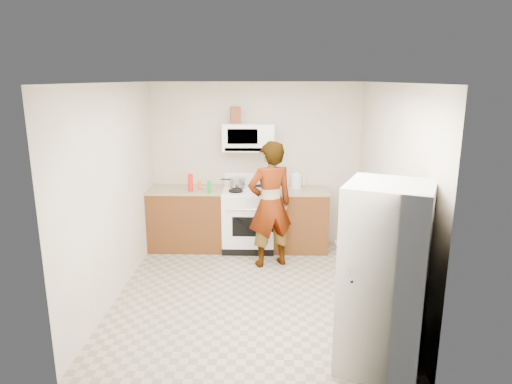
{
  "coord_description": "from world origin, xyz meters",
  "views": [
    {
      "loc": [
        0.2,
        -5.14,
        2.55
      ],
      "look_at": [
        0.04,
        0.55,
        1.12
      ],
      "focal_mm": 32.0,
      "sensor_mm": 36.0,
      "label": 1
    }
  ],
  "objects_px": {
    "person": "(270,205)",
    "saucepan": "(238,182)",
    "microwave": "(249,137)",
    "kettle": "(296,181)",
    "gas_range": "(249,218)",
    "fridge": "(384,278)"
  },
  "relations": [
    {
      "from": "person",
      "to": "saucepan",
      "type": "bearing_deg",
      "value": -77.99
    },
    {
      "from": "microwave",
      "to": "fridge",
      "type": "bearing_deg",
      "value": -66.57
    },
    {
      "from": "person",
      "to": "kettle",
      "type": "xyz_separation_m",
      "value": [
        0.4,
        0.76,
        0.16
      ]
    },
    {
      "from": "kettle",
      "to": "saucepan",
      "type": "relative_size",
      "value": 0.86
    },
    {
      "from": "kettle",
      "to": "saucepan",
      "type": "xyz_separation_m",
      "value": [
        -0.89,
        -0.02,
        -0.02
      ]
    },
    {
      "from": "gas_range",
      "to": "microwave",
      "type": "xyz_separation_m",
      "value": [
        0.0,
        0.13,
        1.21
      ]
    },
    {
      "from": "gas_range",
      "to": "fridge",
      "type": "bearing_deg",
      "value": -65.65
    },
    {
      "from": "gas_range",
      "to": "fridge",
      "type": "distance_m",
      "value": 3.22
    },
    {
      "from": "fridge",
      "to": "saucepan",
      "type": "xyz_separation_m",
      "value": [
        -1.49,
        3.01,
        0.17
      ]
    },
    {
      "from": "gas_range",
      "to": "person",
      "type": "relative_size",
      "value": 0.65
    },
    {
      "from": "microwave",
      "to": "saucepan",
      "type": "bearing_deg",
      "value": -170.86
    },
    {
      "from": "microwave",
      "to": "saucepan",
      "type": "height_order",
      "value": "microwave"
    },
    {
      "from": "gas_range",
      "to": "person",
      "type": "xyz_separation_m",
      "value": [
        0.32,
        -0.64,
        0.39
      ]
    },
    {
      "from": "gas_range",
      "to": "fridge",
      "type": "xyz_separation_m",
      "value": [
        1.32,
        -2.91,
        0.36
      ]
    },
    {
      "from": "fridge",
      "to": "gas_range",
      "type": "bearing_deg",
      "value": 136.62
    },
    {
      "from": "kettle",
      "to": "gas_range",
      "type": "bearing_deg",
      "value": -150.83
    },
    {
      "from": "person",
      "to": "kettle",
      "type": "relative_size",
      "value": 8.68
    },
    {
      "from": "person",
      "to": "fridge",
      "type": "height_order",
      "value": "person"
    },
    {
      "from": "person",
      "to": "kettle",
      "type": "distance_m",
      "value": 0.87
    },
    {
      "from": "gas_range",
      "to": "fridge",
      "type": "height_order",
      "value": "fridge"
    },
    {
      "from": "gas_range",
      "to": "saucepan",
      "type": "xyz_separation_m",
      "value": [
        -0.17,
        0.1,
        0.53
      ]
    },
    {
      "from": "microwave",
      "to": "person",
      "type": "relative_size",
      "value": 0.43
    }
  ]
}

